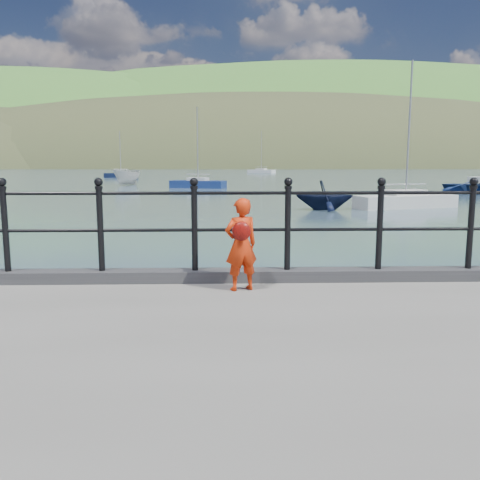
{
  "coord_description": "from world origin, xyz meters",
  "views": [
    {
      "loc": [
        -0.22,
        -6.62,
        2.55
      ],
      "look_at": [
        -0.02,
        -0.2,
        1.55
      ],
      "focal_mm": 38.0,
      "sensor_mm": 36.0,
      "label": 1
    }
  ],
  "objects_px": {
    "sailboat_left": "(121,176)",
    "sailboat_deep": "(261,171)",
    "launch_navy": "(325,195)",
    "railing": "(241,218)",
    "child": "(241,244)",
    "launch_white": "(127,177)",
    "launch_blue": "(479,187)",
    "sailboat_port": "(198,184)",
    "sailboat_near": "(405,202)"
  },
  "relations": [
    {
      "from": "child",
      "to": "sailboat_left",
      "type": "bearing_deg",
      "value": -98.23
    },
    {
      "from": "sailboat_near",
      "to": "sailboat_deep",
      "type": "relative_size",
      "value": 0.89
    },
    {
      "from": "launch_navy",
      "to": "sailboat_port",
      "type": "relative_size",
      "value": 0.38
    },
    {
      "from": "child",
      "to": "railing",
      "type": "bearing_deg",
      "value": -112.74
    },
    {
      "from": "railing",
      "to": "sailboat_left",
      "type": "relative_size",
      "value": 2.5
    },
    {
      "from": "sailboat_left",
      "to": "launch_white",
      "type": "bearing_deg",
      "value": -69.62
    },
    {
      "from": "sailboat_near",
      "to": "sailboat_port",
      "type": "bearing_deg",
      "value": 102.83
    },
    {
      "from": "child",
      "to": "launch_navy",
      "type": "relative_size",
      "value": 0.38
    },
    {
      "from": "sailboat_port",
      "to": "child",
      "type": "bearing_deg",
      "value": -66.77
    },
    {
      "from": "launch_navy",
      "to": "launch_blue",
      "type": "bearing_deg",
      "value": -46.46
    },
    {
      "from": "sailboat_left",
      "to": "sailboat_deep",
      "type": "height_order",
      "value": "sailboat_deep"
    },
    {
      "from": "child",
      "to": "sailboat_port",
      "type": "bearing_deg",
      "value": -107.0
    },
    {
      "from": "launch_blue",
      "to": "child",
      "type": "bearing_deg",
      "value": -152.41
    },
    {
      "from": "child",
      "to": "sailboat_port",
      "type": "xyz_separation_m",
      "value": [
        -2.71,
        42.86,
        -1.23
      ]
    },
    {
      "from": "launch_navy",
      "to": "sailboat_near",
      "type": "bearing_deg",
      "value": -74.86
    },
    {
      "from": "child",
      "to": "launch_navy",
      "type": "bearing_deg",
      "value": -124.5
    },
    {
      "from": "child",
      "to": "sailboat_left",
      "type": "height_order",
      "value": "sailboat_left"
    },
    {
      "from": "railing",
      "to": "launch_navy",
      "type": "distance_m",
      "value": 20.67
    },
    {
      "from": "child",
      "to": "sailboat_near",
      "type": "relative_size",
      "value": 0.14
    },
    {
      "from": "sailboat_deep",
      "to": "launch_blue",
      "type": "bearing_deg",
      "value": -44.25
    },
    {
      "from": "sailboat_left",
      "to": "sailboat_deep",
      "type": "relative_size",
      "value": 0.8
    },
    {
      "from": "launch_navy",
      "to": "sailboat_left",
      "type": "xyz_separation_m",
      "value": [
        -21.13,
        52.66,
        -0.43
      ]
    },
    {
      "from": "child",
      "to": "launch_white",
      "type": "distance_m",
      "value": 49.25
    },
    {
      "from": "launch_white",
      "to": "sailboat_port",
      "type": "xyz_separation_m",
      "value": [
        7.71,
        -5.26,
        -0.54
      ]
    },
    {
      "from": "launch_navy",
      "to": "sailboat_deep",
      "type": "bearing_deg",
      "value": 1.23
    },
    {
      "from": "launch_navy",
      "to": "sailboat_port",
      "type": "bearing_deg",
      "value": 22.23
    },
    {
      "from": "launch_white",
      "to": "launch_navy",
      "type": "height_order",
      "value": "launch_white"
    },
    {
      "from": "railing",
      "to": "launch_navy",
      "type": "bearing_deg",
      "value": 75.85
    },
    {
      "from": "launch_white",
      "to": "sailboat_near",
      "type": "height_order",
      "value": "sailboat_near"
    },
    {
      "from": "railing",
      "to": "launch_blue",
      "type": "bearing_deg",
      "value": 58.88
    },
    {
      "from": "launch_white",
      "to": "sailboat_deep",
      "type": "height_order",
      "value": "sailboat_deep"
    },
    {
      "from": "child",
      "to": "sailboat_near",
      "type": "xyz_separation_m",
      "value": [
        9.73,
        21.48,
        -1.23
      ]
    },
    {
      "from": "sailboat_near",
      "to": "sailboat_port",
      "type": "distance_m",
      "value": 24.74
    },
    {
      "from": "sailboat_near",
      "to": "launch_blue",
      "type": "bearing_deg",
      "value": 31.78
    },
    {
      "from": "launch_white",
      "to": "sailboat_near",
      "type": "relative_size",
      "value": 0.57
    },
    {
      "from": "launch_white",
      "to": "launch_navy",
      "type": "xyz_separation_m",
      "value": [
        15.49,
        -27.64,
        -0.11
      ]
    },
    {
      "from": "railing",
      "to": "launch_blue",
      "type": "height_order",
      "value": "railing"
    },
    {
      "from": "sailboat_left",
      "to": "sailboat_near",
      "type": "xyz_separation_m",
      "value": [
        25.8,
        -51.67,
        0.0
      ]
    },
    {
      "from": "launch_blue",
      "to": "sailboat_left",
      "type": "height_order",
      "value": "sailboat_left"
    },
    {
      "from": "sailboat_left",
      "to": "sailboat_port",
      "type": "bearing_deg",
      "value": -58.53
    },
    {
      "from": "launch_white",
      "to": "sailboat_deep",
      "type": "distance_m",
      "value": 57.65
    },
    {
      "from": "child",
      "to": "launch_white",
      "type": "relative_size",
      "value": 0.25
    },
    {
      "from": "sailboat_left",
      "to": "sailboat_deep",
      "type": "bearing_deg",
      "value": 58.97
    },
    {
      "from": "sailboat_left",
      "to": "sailboat_near",
      "type": "relative_size",
      "value": 0.91
    },
    {
      "from": "sailboat_near",
      "to": "sailboat_port",
      "type": "relative_size",
      "value": 1.03
    },
    {
      "from": "child",
      "to": "sailboat_left",
      "type": "distance_m",
      "value": 74.9
    },
    {
      "from": "railing",
      "to": "launch_blue",
      "type": "distance_m",
      "value": 37.86
    },
    {
      "from": "launch_blue",
      "to": "sailboat_port",
      "type": "relative_size",
      "value": 0.72
    },
    {
      "from": "sailboat_deep",
      "to": "child",
      "type": "bearing_deg",
      "value": -58.16
    },
    {
      "from": "railing",
      "to": "sailboat_deep",
      "type": "distance_m",
      "value": 102.68
    }
  ]
}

